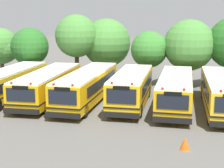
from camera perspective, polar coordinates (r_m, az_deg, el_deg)
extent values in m
plane|color=#595651|center=(27.35, -0.53, -3.26)|extent=(160.00, 160.00, 0.00)
cube|color=yellow|center=(29.95, -16.76, 0.16)|extent=(2.53, 10.92, 1.97)
cube|color=white|center=(29.77, -16.88, 2.13)|extent=(2.48, 10.70, 0.12)
cube|color=black|center=(29.61, -14.42, 0.79)|extent=(0.13, 8.50, 0.71)
cube|color=black|center=(30.03, -16.72, -0.57)|extent=(2.55, 11.03, 0.10)
cylinder|color=black|center=(32.89, -12.13, -0.09)|extent=(0.29, 1.00, 1.00)
cylinder|color=black|center=(33.77, -15.47, 0.05)|extent=(0.29, 1.00, 1.00)
cube|color=#EAA80C|center=(28.71, -10.52, -0.06)|extent=(2.74, 10.65, 1.92)
cube|color=white|center=(28.52, -10.59, 1.94)|extent=(2.69, 10.44, 0.12)
cube|color=black|center=(24.08, -14.93, -4.42)|extent=(2.58, 0.21, 0.36)
cube|color=black|center=(23.85, -15.02, -1.79)|extent=(2.07, 0.10, 0.92)
cube|color=black|center=(28.50, -7.91, 0.57)|extent=(0.21, 8.27, 0.69)
cube|color=black|center=(29.39, -12.68, 0.73)|extent=(0.21, 8.27, 0.69)
cube|color=black|center=(28.79, -10.49, -0.81)|extent=(2.77, 10.76, 0.10)
sphere|color=red|center=(23.56, -13.41, 0.06)|extent=(0.18, 0.18, 0.18)
sphere|color=red|center=(24.14, -16.44, 0.17)|extent=(0.18, 0.18, 0.18)
cube|color=black|center=(23.73, -15.09, -0.58)|extent=(1.14, 0.10, 0.24)
cylinder|color=black|center=(24.96, -11.16, -3.75)|extent=(0.30, 1.01, 1.00)
cylinder|color=black|center=(25.84, -15.82, -3.45)|extent=(0.30, 1.01, 1.00)
cylinder|color=black|center=(31.77, -6.36, -0.31)|extent=(0.30, 1.01, 1.00)
cylinder|color=black|center=(32.47, -10.16, -0.17)|extent=(0.30, 1.01, 1.00)
cube|color=#EAA80C|center=(27.56, -4.08, -0.26)|extent=(2.68, 11.19, 2.03)
cube|color=white|center=(27.36, -4.11, 1.94)|extent=(2.62, 10.97, 0.12)
cube|color=black|center=(22.60, -8.23, -5.19)|extent=(2.41, 0.23, 0.36)
cube|color=black|center=(22.33, -8.28, -2.21)|extent=(1.94, 0.11, 0.97)
cube|color=black|center=(27.45, -1.51, 0.41)|extent=(0.29, 8.68, 0.73)
cube|color=black|center=(28.14, -6.25, 0.62)|extent=(0.29, 8.68, 0.73)
cube|color=black|center=(27.64, -4.07, -1.09)|extent=(2.70, 11.30, 0.10)
sphere|color=red|center=(22.08, -6.60, -0.17)|extent=(0.18, 0.18, 0.18)
sphere|color=red|center=(22.55, -9.72, -0.02)|extent=(0.18, 0.18, 0.18)
cube|color=black|center=(22.20, -8.33, -0.84)|extent=(1.07, 0.11, 0.24)
cylinder|color=black|center=(23.60, -4.58, -4.46)|extent=(0.31, 1.01, 1.00)
cylinder|color=black|center=(24.29, -9.28, -4.11)|extent=(0.31, 1.01, 1.00)
cylinder|color=black|center=(31.03, -0.19, -0.53)|extent=(0.31, 1.01, 1.00)
cylinder|color=black|center=(31.56, -3.88, -0.35)|extent=(0.31, 1.01, 1.00)
cube|color=yellow|center=(26.66, 3.27, -0.58)|extent=(2.42, 9.19, 2.09)
cube|color=white|center=(26.45, 3.30, 1.76)|extent=(2.37, 9.00, 0.12)
cube|color=black|center=(22.41, 1.53, -5.21)|extent=(2.44, 0.17, 0.36)
cube|color=black|center=(22.13, 1.57, -2.09)|extent=(1.96, 0.07, 1.01)
cube|color=black|center=(26.74, 5.95, 0.14)|extent=(0.06, 7.16, 0.75)
cube|color=black|center=(27.07, 0.82, 0.35)|extent=(0.06, 7.16, 0.75)
cube|color=black|center=(26.75, 3.26, -1.46)|extent=(2.44, 9.28, 0.10)
sphere|color=red|center=(22.02, 3.34, 0.03)|extent=(0.18, 0.18, 0.18)
sphere|color=red|center=(22.24, -0.02, 0.17)|extent=(0.18, 0.18, 0.18)
cube|color=black|center=(22.00, 1.57, -0.65)|extent=(1.08, 0.08, 0.24)
cylinder|color=black|center=(23.67, 4.67, -4.41)|extent=(0.28, 1.00, 1.00)
cylinder|color=black|center=(24.00, -0.36, -4.15)|extent=(0.28, 1.00, 1.00)
cylinder|color=black|center=(29.44, 6.07, -1.26)|extent=(0.28, 1.00, 1.00)
cylinder|color=black|center=(29.70, 2.01, -1.08)|extent=(0.28, 1.00, 1.00)
cube|color=#EAA80C|center=(26.49, 10.56, -0.99)|extent=(2.60, 10.30, 1.97)
cube|color=white|center=(26.28, 10.64, 1.24)|extent=(2.54, 10.10, 0.12)
cube|color=black|center=(21.66, 9.98, -5.99)|extent=(2.45, 0.21, 0.36)
cube|color=black|center=(21.40, 10.09, -2.99)|extent=(1.97, 0.10, 0.94)
cube|color=black|center=(26.71, 13.22, -0.30)|extent=(0.20, 8.00, 0.71)
cube|color=black|center=(26.78, 8.00, -0.08)|extent=(0.20, 8.00, 0.71)
cube|color=black|center=(26.57, 10.53, -1.81)|extent=(2.62, 10.41, 0.10)
sphere|color=red|center=(21.37, 11.95, -0.91)|extent=(0.18, 0.18, 0.18)
sphere|color=red|center=(21.41, 8.42, -0.75)|extent=(0.18, 0.18, 0.18)
cube|color=black|center=(21.26, 10.14, -1.62)|extent=(1.08, 0.10, 0.24)
cylinder|color=black|center=(23.07, 12.78, -5.09)|extent=(0.30, 1.01, 1.00)
cylinder|color=black|center=(23.14, 7.52, -4.85)|extent=(0.30, 1.01, 1.00)
cylinder|color=black|center=(29.91, 12.76, -1.28)|extent=(0.30, 1.01, 1.00)
cylinder|color=black|center=(29.96, 8.71, -1.10)|extent=(0.30, 1.01, 1.00)
cube|color=yellow|center=(26.52, 17.88, -1.27)|extent=(2.49, 10.46, 2.02)
cube|color=white|center=(26.32, 18.02, 1.00)|extent=(2.44, 10.25, 0.12)
cube|color=black|center=(26.63, 15.15, -0.35)|extent=(0.05, 8.16, 0.73)
cube|color=black|center=(26.61, 17.82, -2.12)|extent=(2.52, 10.56, 0.10)
sphere|color=red|center=(21.27, 17.73, -1.11)|extent=(0.18, 0.18, 0.18)
cylinder|color=black|center=(22.93, 16.05, -5.36)|extent=(0.28, 1.00, 1.00)
cylinder|color=black|center=(29.94, 14.97, -1.37)|extent=(0.28, 1.00, 1.00)
cylinder|color=#4C3823|center=(40.38, -17.83, 2.49)|extent=(0.44, 0.44, 2.03)
sphere|color=#478438|center=(40.09, -18.05, 6.03)|extent=(3.99, 3.99, 3.99)
sphere|color=#478438|center=(39.62, -17.35, 5.62)|extent=(2.96, 2.96, 2.96)
cylinder|color=#4C3823|center=(36.96, -13.36, 2.09)|extent=(0.39, 0.39, 2.23)
sphere|color=#286623|center=(36.64, -13.55, 6.07)|extent=(3.92, 3.92, 3.92)
sphere|color=#286623|center=(37.16, -14.50, 6.27)|extent=(2.22, 2.22, 2.22)
cylinder|color=#4C3823|center=(35.95, -5.85, 2.84)|extent=(0.44, 0.44, 3.17)
sphere|color=#478438|center=(35.61, -5.96, 7.98)|extent=(4.39, 4.39, 4.39)
sphere|color=#478438|center=(36.10, -6.88, 8.33)|extent=(2.41, 2.41, 2.41)
cylinder|color=#4C3823|center=(37.20, -0.90, 2.33)|extent=(0.34, 0.34, 2.06)
sphere|color=#478438|center=(36.84, -0.92, 6.89)|extent=(5.15, 5.15, 5.15)
sphere|color=#478438|center=(36.85, -0.71, 7.46)|extent=(3.01, 3.01, 3.01)
cylinder|color=#4C3823|center=(33.82, 6.11, 1.55)|extent=(0.35, 0.35, 2.31)
sphere|color=#387A2D|center=(33.48, 6.20, 5.76)|extent=(3.56, 3.56, 3.56)
sphere|color=#387A2D|center=(33.27, 7.21, 6.13)|extent=(2.53, 2.53, 2.53)
cylinder|color=#4C3823|center=(33.98, 12.52, 1.36)|extent=(0.38, 0.38, 2.28)
sphere|color=#478438|center=(33.59, 12.74, 6.35)|extent=(4.88, 4.88, 4.88)
sphere|color=#478438|center=(33.67, 13.78, 7.06)|extent=(3.48, 3.48, 3.48)
cone|color=#EA5914|center=(18.58, 12.06, -9.68)|extent=(0.53, 0.53, 0.70)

